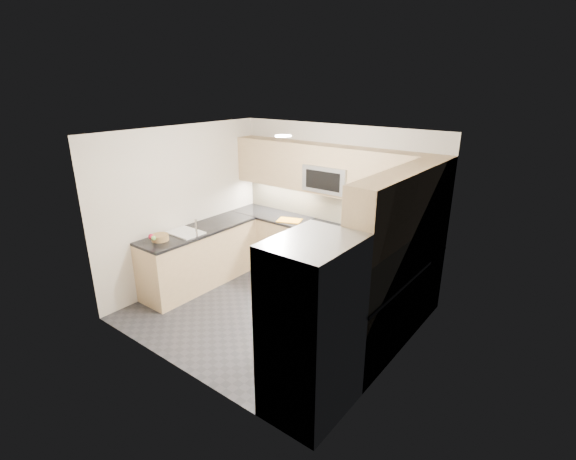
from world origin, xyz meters
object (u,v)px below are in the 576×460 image
object	(u,v)px
cutting_board	(289,220)
microwave	(330,178)
refrigerator	(312,328)
fruit_basket	(160,237)
gas_range	(323,255)
utensil_bowl	(404,244)

from	to	relation	value
cutting_board	microwave	bearing A→B (deg)	18.69
microwave	cutting_board	world-z (taller)	microwave
refrigerator	fruit_basket	world-z (taller)	refrigerator
gas_range	microwave	xyz separation A→B (m)	(0.00, 0.12, 1.24)
utensil_bowl	refrigerator	bearing A→B (deg)	-88.16
refrigerator	gas_range	bearing A→B (deg)	120.88
microwave	utensil_bowl	world-z (taller)	microwave
refrigerator	fruit_basket	distance (m)	3.04
refrigerator	cutting_board	world-z (taller)	refrigerator
gas_range	fruit_basket	distance (m)	2.54
cutting_board	fruit_basket	xyz separation A→B (m)	(-0.93, -1.86, 0.04)
gas_range	fruit_basket	world-z (taller)	fruit_basket
gas_range	refrigerator	xyz separation A→B (m)	(1.45, -2.43, 0.45)
gas_range	microwave	bearing A→B (deg)	90.00
fruit_basket	refrigerator	bearing A→B (deg)	-9.16
gas_range	refrigerator	size ratio (longest dim) A/B	0.51
gas_range	utensil_bowl	distance (m)	1.49
utensil_bowl	cutting_board	bearing A→B (deg)	179.31
refrigerator	utensil_bowl	xyz separation A→B (m)	(-0.07, 2.32, 0.11)
fruit_basket	utensil_bowl	bearing A→B (deg)	32.09
cutting_board	gas_range	bearing A→B (deg)	7.80
microwave	fruit_basket	distance (m)	2.68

